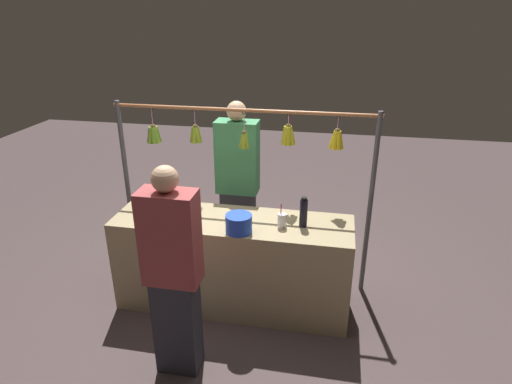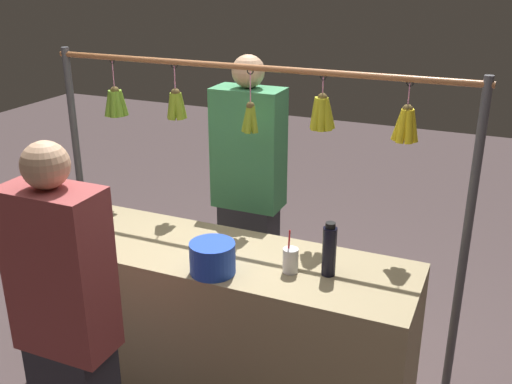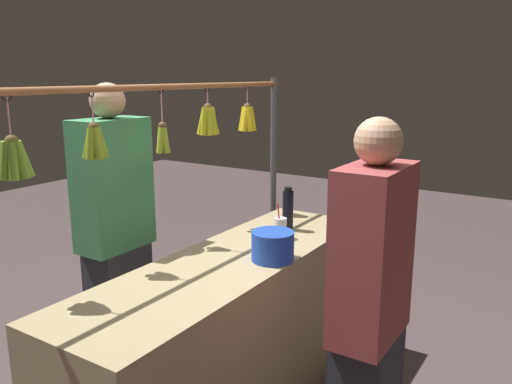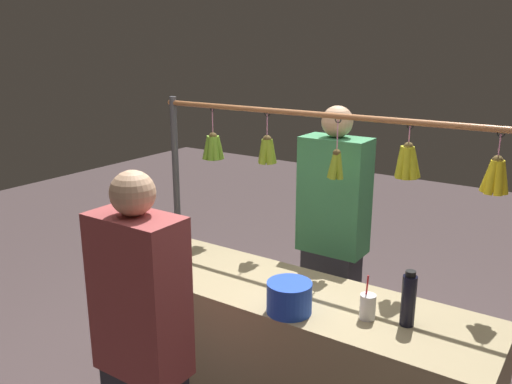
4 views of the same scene
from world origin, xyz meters
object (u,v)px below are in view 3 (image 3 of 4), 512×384
Objects in this scene: blue_bucket at (273,246)px; customer_person at (369,328)px; vendor_person at (116,241)px; water_bottle at (287,209)px; drink_cup at (280,228)px.

customer_person is at bearing 62.78° from blue_bucket.
blue_bucket is at bearing 103.48° from vendor_person.
water_bottle is 0.54m from blue_bucket.
blue_bucket is 0.12× the size of vendor_person.
customer_person reaches higher than drink_cup.
blue_bucket is 0.92m from vendor_person.
drink_cup is 0.13× the size of customer_person.
drink_cup is at bearing 16.62° from water_bottle.
drink_cup is (-0.33, -0.15, -0.01)m from blue_bucket.
vendor_person is at bearing -44.24° from water_bottle.
vendor_person reaches higher than drink_cup.
water_bottle is at bearing 135.76° from vendor_person.
vendor_person is at bearing -76.52° from blue_bucket.
customer_person is (0.32, 0.63, -0.13)m from blue_bucket.
water_bottle reaches higher than blue_bucket.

